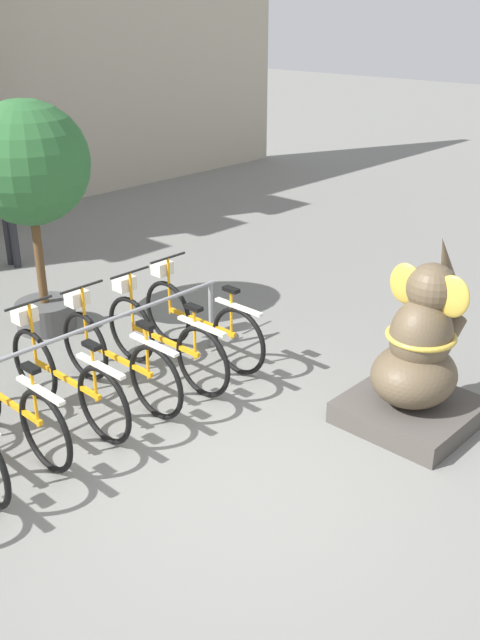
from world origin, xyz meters
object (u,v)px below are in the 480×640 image
(bicycle_2, at_px, (7,400))
(bicycle_4, at_px, (116,357))
(bicycle_6, at_px, (199,320))
(bicycle_5, at_px, (163,339))
(elephant_statue, at_px, (417,363))
(bicycle_3, at_px, (65,377))
(potted_tree, at_px, (29,173))
(person_pedestrian, at_px, (6,198))

(bicycle_2, bearing_deg, bicycle_4, -1.36)
(bicycle_6, bearing_deg, bicycle_2, -179.63)
(bicycle_5, distance_m, elephant_statue, 2.49)
(bicycle_3, relative_size, bicycle_5, 1.00)
(elephant_statue, bearing_deg, potted_tree, 105.41)
(bicycle_2, bearing_deg, person_pedestrian, 59.19)
(bicycle_3, height_order, elephant_statue, elephant_statue)
(bicycle_5, distance_m, potted_tree, 2.37)
(bicycle_2, height_order, bicycle_5, same)
(bicycle_6, xyz_separation_m, person_pedestrian, (0.17, 4.06, 0.58))
(bicycle_5, bearing_deg, elephant_statue, -66.34)
(bicycle_6, height_order, elephant_statue, elephant_statue)
(bicycle_5, distance_m, person_pedestrian, 4.23)
(bicycle_3, bearing_deg, potted_tree, 62.34)
(elephant_statue, bearing_deg, person_pedestrian, 92.36)
(bicycle_6, xyz_separation_m, elephant_statue, (0.43, -2.34, 0.16))
(bicycle_2, height_order, potted_tree, potted_tree)
(bicycle_3, xyz_separation_m, potted_tree, (0.98, 1.87, 1.40))
(bicycle_4, distance_m, elephant_statue, 2.78)
(bicycle_2, xyz_separation_m, bicycle_6, (2.26, 0.01, 0.00))
(person_pedestrian, height_order, potted_tree, potted_tree)
(bicycle_6, relative_size, potted_tree, 0.69)
(bicycle_6, height_order, potted_tree, potted_tree)
(bicycle_4, height_order, person_pedestrian, person_pedestrian)
(bicycle_2, bearing_deg, elephant_statue, -40.78)
(bicycle_3, relative_size, potted_tree, 0.69)
(bicycle_3, height_order, potted_tree, potted_tree)
(bicycle_5, bearing_deg, bicycle_2, 178.40)
(bicycle_5, height_order, person_pedestrian, person_pedestrian)
(bicycle_6, bearing_deg, elephant_statue, -79.54)
(bicycle_3, distance_m, person_pedestrian, 4.53)
(bicycle_3, bearing_deg, bicycle_2, 178.79)
(potted_tree, bearing_deg, bicycle_3, -117.66)
(elephant_statue, bearing_deg, bicycle_3, 132.63)
(bicycle_6, bearing_deg, bicycle_3, -179.10)
(bicycle_4, relative_size, elephant_statue, 1.04)
(bicycle_3, relative_size, elephant_statue, 1.04)
(bicycle_2, xyz_separation_m, potted_tree, (1.54, 1.85, 1.40))
(bicycle_2, height_order, bicycle_3, same)
(bicycle_6, bearing_deg, bicycle_5, -173.73)
(bicycle_3, distance_m, elephant_statue, 3.15)
(bicycle_3, relative_size, bicycle_4, 1.00)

